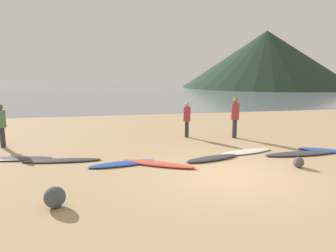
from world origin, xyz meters
TOP-DOWN VIEW (x-y plane):
  - ground_plane at (0.00, 10.00)m, footprint 120.00×120.00m
  - ocean_water at (0.00, 62.91)m, footprint 140.00×100.00m
  - headland_hill at (24.90, 45.02)m, footprint 29.52×29.52m
  - surfboard_1 at (-6.36, 2.90)m, footprint 2.44×0.85m
  - surfboard_2 at (-4.85, 2.39)m, footprint 2.55×0.69m
  - surfboard_3 at (-2.97, 1.62)m, footprint 2.19×0.93m
  - surfboard_4 at (-1.89, 1.37)m, footprint 2.36×1.67m
  - surfboard_5 at (-0.03, 1.64)m, footprint 2.03×1.06m
  - surfboard_6 at (1.48, 2.27)m, footprint 2.22×1.07m
  - surfboard_7 at (3.20, 1.63)m, footprint 2.69×0.62m
  - surfboard_8 at (4.38, 1.82)m, footprint 1.89×1.53m
  - person_0 at (-7.27, 4.83)m, footprint 0.33×0.33m
  - person_1 at (2.07, 4.75)m, footprint 0.35×0.35m
  - person_2 at (0.07, 5.28)m, footprint 0.31×0.31m
  - beach_rock_near at (-4.54, -1.23)m, footprint 0.46×0.46m
  - beach_rock_far at (2.25, 0.31)m, footprint 0.32×0.32m

SIDE VIEW (x-z plane):
  - ground_plane at x=0.00m, z-range -0.20..0.00m
  - ocean_water at x=0.00m, z-range 0.00..0.00m
  - surfboard_1 at x=-6.36m, z-range 0.00..0.07m
  - surfboard_2 at x=-4.85m, z-range 0.00..0.07m
  - surfboard_6 at x=1.48m, z-range 0.00..0.07m
  - surfboard_3 at x=-2.97m, z-range 0.00..0.08m
  - surfboard_7 at x=3.20m, z-range 0.00..0.08m
  - surfboard_8 at x=4.38m, z-range 0.00..0.09m
  - surfboard_5 at x=-0.03m, z-range 0.00..0.10m
  - surfboard_4 at x=-1.89m, z-range 0.00..0.10m
  - beach_rock_far at x=2.25m, z-range 0.00..0.32m
  - beach_rock_near at x=-4.54m, z-range 0.00..0.46m
  - person_2 at x=0.07m, z-range 0.14..1.68m
  - person_0 at x=-7.27m, z-range 0.15..1.80m
  - person_1 at x=2.07m, z-range 0.16..1.89m
  - headland_hill at x=24.90m, z-range 0.00..9.79m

